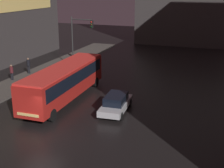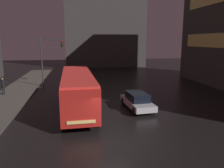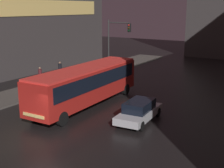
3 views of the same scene
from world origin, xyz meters
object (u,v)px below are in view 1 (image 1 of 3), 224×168
at_px(bus_near, 65,79).
at_px(pedestrian_mid, 28,64).
at_px(traffic_light_main, 79,35).
at_px(car_taxi, 116,103).
at_px(pedestrian_far, 12,71).

relative_size(bus_near, pedestrian_mid, 6.43).
bearing_deg(pedestrian_mid, bus_near, -151.77).
xyz_separation_m(pedestrian_mid, traffic_light_main, (4.55, 4.15, 3.03)).
distance_m(car_taxi, pedestrian_far, 13.97).
bearing_deg(car_taxi, pedestrian_mid, -31.89).
bearing_deg(car_taxi, traffic_light_main, -56.27).
bearing_deg(bus_near, pedestrian_far, -22.38).
relative_size(pedestrian_mid, traffic_light_main, 0.29).
distance_m(pedestrian_mid, traffic_light_main, 6.87).
bearing_deg(pedestrian_far, traffic_light_main, 135.77).
xyz_separation_m(bus_near, traffic_light_main, (-3.46, 10.09, 2.33)).
distance_m(car_taxi, traffic_light_main, 14.44).
distance_m(bus_near, pedestrian_mid, 10.00).
bearing_deg(bus_near, car_taxi, 168.45).
xyz_separation_m(car_taxi, pedestrian_mid, (-13.21, 6.85, 0.50)).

